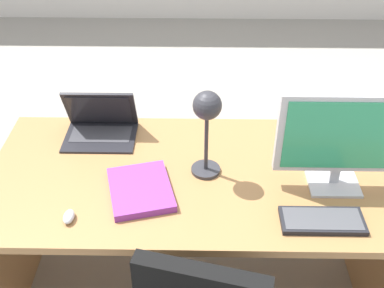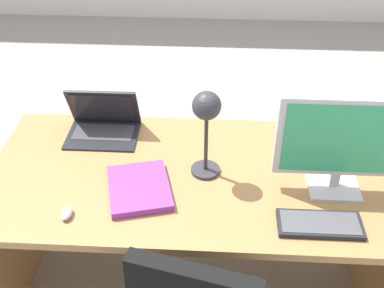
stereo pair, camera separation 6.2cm
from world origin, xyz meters
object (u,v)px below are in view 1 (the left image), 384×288
Objects in this scene: desk at (192,203)px; mouse at (69,217)px; desk_lamp at (207,117)px; book at (140,189)px; monitor at (344,137)px; laptop at (101,121)px; keyboard at (322,221)px.

mouse reaches higher than desk.
desk is at bearing 133.71° from desk_lamp.
mouse is 0.21× the size of book.
mouse is (-1.01, -0.21, -0.22)m from monitor.
monitor reaches higher than book.
laptop reaches higher than desk.
book reaches higher than keyboard.
monitor is 0.51m from desk_lamp.
book is at bearing -61.35° from laptop.
laptop is 0.60m from desk_lamp.
book is (0.25, 0.15, -0.00)m from mouse.
laptop is 0.81× the size of desk_lamp.
laptop is at bearing 87.35° from mouse.
laptop is at bearing 148.22° from keyboard.
desk is 0.60m from mouse.
laptop is 1.06m from keyboard.
mouse is (-0.92, -0.00, 0.00)m from keyboard.
monitor is at bearing 4.24° from book.
desk is 0.50m from desk_lamp.
desk_lamp reaches higher than mouse.
desk_lamp is (-0.51, 0.06, 0.05)m from monitor.
laptop is at bearing 160.59° from monitor.
mouse is 0.18× the size of desk_lamp.
laptop is (-0.42, 0.23, 0.28)m from desk.
laptop reaches higher than book.
book is (0.22, -0.40, -0.05)m from laptop.
desk_lamp reaches higher than book.
keyboard reaches higher than desk.
mouse is at bearing -179.93° from keyboard.
laptop is 0.46m from book.
monitor is 7.01× the size of mouse.
book is at bearing -139.19° from desk.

